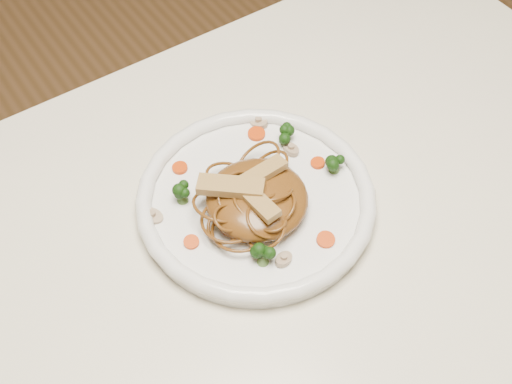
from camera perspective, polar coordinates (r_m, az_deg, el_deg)
table at (r=0.87m, az=0.42°, el=-10.39°), size 1.20×0.80×0.75m
plate at (r=0.83m, az=0.00°, el=-0.93°), size 0.29×0.29×0.02m
noodle_mound at (r=0.80m, az=0.08°, el=-0.57°), size 0.16×0.16×0.04m
chicken_a at (r=0.80m, az=0.54°, el=1.63°), size 0.06×0.02×0.01m
chicken_b at (r=0.78m, az=-2.12°, el=0.46°), size 0.07×0.07×0.01m
chicken_c at (r=0.77m, az=0.14°, el=-0.75°), size 0.02×0.06×0.01m
broccoli_0 at (r=0.87m, az=2.40°, el=4.88°), size 0.03×0.03×0.03m
broccoli_1 at (r=0.82m, az=-6.21°, el=-0.10°), size 0.03×0.03×0.03m
broccoli_2 at (r=0.76m, az=0.59°, el=-5.24°), size 0.03×0.03×0.03m
broccoli_3 at (r=0.85m, az=6.61°, el=2.44°), size 0.03×0.03×0.03m
carrot_0 at (r=0.89m, az=0.04°, el=4.87°), size 0.02×0.02×0.00m
carrot_1 at (r=0.79m, az=-5.42°, el=-4.18°), size 0.02×0.02×0.00m
carrot_2 at (r=0.86m, az=5.17°, el=2.43°), size 0.02×0.02×0.00m
carrot_3 at (r=0.86m, az=-6.37°, el=2.02°), size 0.02×0.02×0.00m
carrot_4 at (r=0.79m, az=5.84°, el=-3.98°), size 0.03×0.03×0.00m
mushroom_0 at (r=0.77m, az=2.32°, el=-5.63°), size 0.03×0.03×0.01m
mushroom_1 at (r=0.87m, az=2.95°, el=3.57°), size 0.03×0.03×0.01m
mushroom_2 at (r=0.81m, az=-8.64°, el=-2.00°), size 0.04×0.04×0.01m
mushroom_3 at (r=0.90m, az=0.21°, el=5.86°), size 0.03×0.03×0.01m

